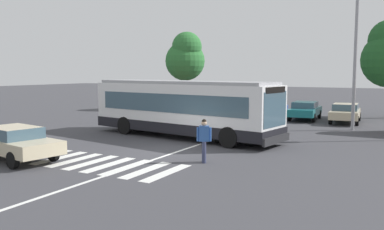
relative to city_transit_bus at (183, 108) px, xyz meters
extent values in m
plane|color=#3D3D42|center=(1.37, -3.72, -1.59)|extent=(160.00, 160.00, 0.00)
cylinder|color=black|center=(3.83, 0.59, -1.09)|extent=(1.03, 0.45, 1.00)
cylinder|color=black|center=(3.46, -1.73, -1.09)|extent=(1.03, 0.45, 1.00)
cylinder|color=black|center=(-3.07, 1.66, -1.09)|extent=(1.03, 0.45, 1.00)
cylinder|color=black|center=(-3.43, -0.65, -1.09)|extent=(1.03, 0.45, 1.00)
cube|color=white|center=(-0.02, 0.00, 0.04)|extent=(11.16, 4.19, 2.55)
cube|color=black|center=(-0.02, 0.00, -0.96)|extent=(11.27, 4.23, 0.55)
cube|color=#3D5666|center=(-0.02, 0.00, 0.34)|extent=(9.87, 4.04, 0.96)
cube|color=#3D5666|center=(5.37, -0.83, 0.24)|extent=(0.38, 2.22, 1.63)
cube|color=black|center=(5.37, -0.83, 1.13)|extent=(0.36, 1.92, 0.28)
cube|color=#99999E|center=(-0.02, 0.00, 1.39)|extent=(10.70, 3.92, 0.16)
cube|color=#28282B|center=(5.48, -0.85, -1.16)|extent=(0.51, 2.54, 0.36)
cylinder|color=#333856|center=(3.80, -4.95, -1.16)|extent=(0.16, 0.16, 0.85)
cylinder|color=#333856|center=(3.90, -5.13, -1.16)|extent=(0.16, 0.16, 0.85)
cube|color=#2D569E|center=(3.85, -5.04, -0.44)|extent=(0.48, 0.42, 0.60)
cylinder|color=#2D569E|center=(3.64, -5.16, -0.47)|extent=(0.10, 0.10, 0.55)
cylinder|color=#2D569E|center=(4.06, -4.93, -0.47)|extent=(0.10, 0.10, 0.55)
sphere|color=tan|center=(3.85, -5.04, -0.03)|extent=(0.22, 0.22, 0.22)
sphere|color=black|center=(3.85, -5.04, 0.04)|extent=(0.19, 0.19, 0.19)
cylinder|color=black|center=(-1.54, -7.70, -1.27)|extent=(0.66, 0.31, 0.64)
cylinder|color=black|center=(-1.83, -9.35, -1.27)|extent=(0.66, 0.31, 0.64)
cylinder|color=black|center=(-4.29, -7.23, -1.27)|extent=(0.66, 0.31, 0.64)
cube|color=#C6B793|center=(-3.06, -8.29, -0.95)|extent=(4.74, 2.56, 0.52)
cube|color=#3D5666|center=(-3.15, -8.28, -0.47)|extent=(2.40, 1.95, 0.44)
cube|color=#C6B793|center=(-3.15, -8.28, -0.28)|extent=(2.21, 1.84, 0.09)
cylinder|color=black|center=(-7.86, 12.23, -1.27)|extent=(0.27, 0.66, 0.64)
cylinder|color=black|center=(-6.20, 12.41, -1.27)|extent=(0.27, 0.66, 0.64)
cylinder|color=black|center=(-7.56, 9.46, -1.27)|extent=(0.27, 0.66, 0.64)
cylinder|color=black|center=(-5.89, 9.64, -1.27)|extent=(0.27, 0.66, 0.64)
cube|color=#AD1E1E|center=(-6.88, 10.94, -0.95)|extent=(2.30, 4.67, 0.52)
cube|color=#3D5666|center=(-6.87, 10.85, -0.47)|extent=(1.83, 2.32, 0.44)
cube|color=#AD1E1E|center=(-6.87, 10.85, -0.28)|extent=(1.74, 2.14, 0.09)
cylinder|color=black|center=(-5.16, 12.45, -1.27)|extent=(0.26, 0.66, 0.64)
cylinder|color=black|center=(-3.49, 12.61, -1.27)|extent=(0.26, 0.66, 0.64)
cylinder|color=black|center=(-4.88, 9.67, -1.27)|extent=(0.26, 0.66, 0.64)
cylinder|color=black|center=(-3.21, 9.84, -1.27)|extent=(0.26, 0.66, 0.64)
cube|color=#38383D|center=(-4.18, 11.14, -0.95)|extent=(2.26, 4.66, 0.52)
cube|color=#3D5666|center=(-4.17, 11.05, -0.47)|extent=(1.81, 2.31, 0.44)
cube|color=#38383D|center=(-4.17, 11.05, -0.28)|extent=(1.72, 2.12, 0.09)
cylinder|color=black|center=(-2.46, 12.17, -1.27)|extent=(0.26, 0.66, 0.64)
cylinder|color=black|center=(-0.79, 12.32, -1.27)|extent=(0.26, 0.66, 0.64)
cylinder|color=black|center=(-2.20, 9.39, -1.27)|extent=(0.26, 0.66, 0.64)
cylinder|color=black|center=(-0.53, 9.54, -1.27)|extent=(0.26, 0.66, 0.64)
cube|color=#B7BABF|center=(-1.50, 10.86, -0.95)|extent=(2.23, 4.65, 0.52)
cube|color=#3D5666|center=(-1.49, 10.77, -0.47)|extent=(1.79, 2.30, 0.44)
cube|color=#B7BABF|center=(-1.49, 10.77, -0.28)|extent=(1.71, 2.11, 0.09)
cylinder|color=black|center=(0.35, 12.49, -1.27)|extent=(0.26, 0.66, 0.64)
cylinder|color=black|center=(2.02, 12.65, -1.27)|extent=(0.26, 0.66, 0.64)
cylinder|color=black|center=(0.61, 9.72, -1.27)|extent=(0.26, 0.66, 0.64)
cylinder|color=black|center=(2.27, 9.87, -1.27)|extent=(0.26, 0.66, 0.64)
cube|color=#234293|center=(1.31, 11.18, -0.95)|extent=(2.23, 4.65, 0.52)
cube|color=#3D5666|center=(1.32, 11.09, -0.47)|extent=(1.79, 2.30, 0.44)
cube|color=#234293|center=(1.32, 11.09, -0.28)|extent=(1.71, 2.11, 0.09)
cylinder|color=black|center=(2.95, 12.69, -1.27)|extent=(0.24, 0.65, 0.64)
cylinder|color=black|center=(4.62, 12.80, -1.27)|extent=(0.24, 0.65, 0.64)
cylinder|color=black|center=(3.12, 9.91, -1.27)|extent=(0.24, 0.65, 0.64)
cylinder|color=black|center=(4.79, 10.01, -1.27)|extent=(0.24, 0.65, 0.64)
cube|color=#196B70|center=(3.87, 11.35, -0.95)|extent=(2.10, 4.60, 0.52)
cube|color=#3D5666|center=(3.88, 11.26, -0.47)|extent=(1.73, 2.26, 0.44)
cube|color=#196B70|center=(3.88, 11.26, -0.28)|extent=(1.65, 2.07, 0.09)
cylinder|color=black|center=(5.83, 12.27, -1.27)|extent=(0.24, 0.65, 0.64)
cylinder|color=black|center=(7.50, 12.39, -1.27)|extent=(0.24, 0.65, 0.64)
cylinder|color=black|center=(6.02, 9.49, -1.27)|extent=(0.24, 0.65, 0.64)
cylinder|color=black|center=(7.69, 9.61, -1.27)|extent=(0.24, 0.65, 0.64)
cube|color=#C6B793|center=(6.76, 10.94, -0.95)|extent=(2.13, 4.62, 0.52)
cube|color=#3D5666|center=(6.77, 10.85, -0.47)|extent=(1.75, 2.27, 0.44)
cube|color=#C6B793|center=(6.77, 10.85, -0.28)|extent=(1.66, 2.08, 0.09)
cylinder|color=#939399|center=(7.71, 7.31, 3.56)|extent=(0.20, 0.20, 10.30)
cylinder|color=brown|center=(-8.30, 14.80, 0.04)|extent=(0.36, 0.36, 3.25)
sphere|color=#2D7033|center=(-8.30, 14.80, 2.96)|extent=(3.72, 3.72, 3.72)
sphere|color=#2D7033|center=(-7.97, 14.56, 4.26)|extent=(2.79, 2.79, 2.79)
cube|color=silver|center=(-2.65, -7.16, -1.58)|extent=(0.45, 2.84, 0.01)
cube|color=silver|center=(-1.77, -7.16, -1.58)|extent=(0.45, 2.84, 0.01)
cube|color=silver|center=(-0.90, -7.16, -1.58)|extent=(0.45, 2.84, 0.01)
cube|color=silver|center=(-0.03, -7.16, -1.58)|extent=(0.45, 2.84, 0.01)
cube|color=silver|center=(0.84, -7.16, -1.58)|extent=(0.45, 2.84, 0.01)
cube|color=silver|center=(1.71, -7.16, -1.58)|extent=(0.45, 2.84, 0.01)
cube|color=silver|center=(2.58, -7.16, -1.58)|extent=(0.45, 2.84, 0.01)
cube|color=silver|center=(3.46, -7.16, -1.58)|extent=(0.45, 2.84, 0.01)
cube|color=silver|center=(1.82, -1.72, -1.58)|extent=(0.16, 24.00, 0.01)
camera|label=1|loc=(11.06, -19.18, 1.97)|focal=38.49mm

